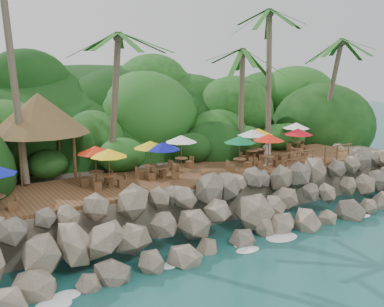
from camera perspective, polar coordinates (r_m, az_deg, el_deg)
ground at (r=22.55m, az=8.41°, el=-11.12°), size 140.00×140.00×0.00m
land_base at (r=35.29m, az=-8.79°, el=-0.98°), size 32.00×25.20×2.10m
jungle_hill at (r=42.34m, az=-12.88°, el=-0.48°), size 44.80×28.00×15.40m
seawall at (r=23.58m, az=5.29°, el=-7.02°), size 29.00×4.00×2.30m
terrace at (r=26.42m, az=-0.00°, el=-2.55°), size 26.00×5.00×0.20m
jungle_foliage at (r=34.65m, az=-8.06°, el=-2.98°), size 44.00×16.00×12.00m
foam_line at (r=22.75m, az=7.91°, el=-10.82°), size 25.20×0.80×0.06m
palms at (r=28.02m, az=-2.53°, el=17.33°), size 34.25×7.27×13.58m
palapa at (r=26.30m, az=-18.47°, el=4.74°), size 5.46×5.46×4.60m
dining_clusters at (r=26.27m, az=1.38°, el=1.36°), size 21.98×4.55×2.03m
railing at (r=29.53m, az=15.46°, el=-0.06°), size 6.10×0.10×1.00m
waiter at (r=28.26m, az=9.34°, el=0.29°), size 0.66×0.44×1.78m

